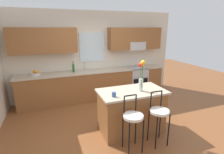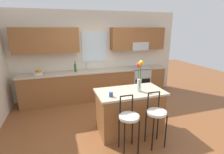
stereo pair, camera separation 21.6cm
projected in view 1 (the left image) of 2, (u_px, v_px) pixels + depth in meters
ground_plane at (115, 124)px, 4.07m from camera, size 14.00×14.00×0.00m
back_wall_assembly at (93, 50)px, 5.45m from camera, size 5.60×0.50×2.70m
counter_run at (96, 84)px, 5.47m from camera, size 4.56×0.64×0.92m
sink_faucet at (85, 66)px, 5.34m from camera, size 0.02×0.13×0.23m
oven_range at (136, 80)px, 5.93m from camera, size 0.60×0.64×0.92m
kitchen_island at (131, 110)px, 3.74m from camera, size 1.41×0.78×0.92m
bar_stool_near at (133, 119)px, 3.06m from camera, size 0.36×0.36×1.04m
bar_stool_middle at (159, 114)px, 3.24m from camera, size 0.36×0.36×1.04m
flower_vase at (141, 73)px, 3.50m from camera, size 0.13×0.17×0.65m
mug_ceramic at (114, 94)px, 3.28m from camera, size 0.08×0.08×0.09m
fruit_bowl_oranges at (35, 74)px, 4.76m from camera, size 0.24×0.24×0.16m
bottle_olive_oil at (73, 68)px, 5.09m from camera, size 0.06×0.06×0.32m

